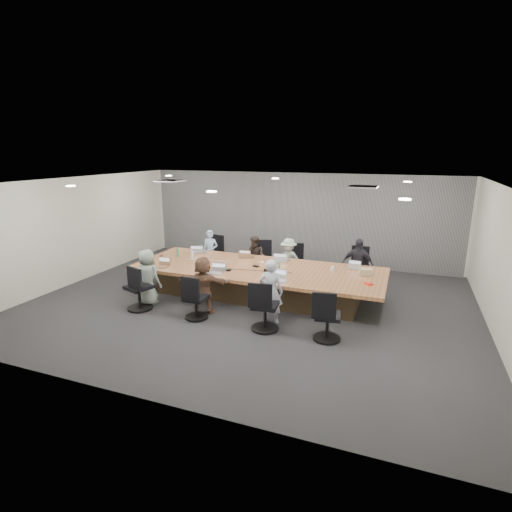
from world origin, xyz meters
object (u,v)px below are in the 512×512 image
(chair_2, at_px, (292,265))
(bottle_green_left, at_px, (178,253))
(laptop_1, at_px, (248,257))
(laptop_4, at_px, (161,267))
(chair_0, at_px, (216,256))
(person_4, at_px, (148,277))
(bottle_clear, at_px, (192,256))
(chair_5, at_px, (196,301))
(mug_brown, at_px, (161,256))
(chair_3, at_px, (359,270))
(person_6, at_px, (271,292))
(laptop_2, at_px, (283,260))
(laptop_6, at_px, (279,281))
(laptop_5, at_px, (215,273))
(laptop_3, at_px, (355,267))
(person_2, at_px, (288,260))
(chair_7, at_px, (328,320))
(stapler, at_px, (267,271))
(chair_4, at_px, (139,291))
(person_1, at_px, (255,257))
(person_5, at_px, (203,285))
(chair_1, at_px, (260,261))
(person_3, at_px, (358,265))
(chair_6, at_px, (265,309))
(bottle_green_right, at_px, (279,267))
(person_0, at_px, (210,252))
(conference_table, at_px, (257,281))
(snack_packet, at_px, (368,284))
(laptop_0, at_px, (201,252))
(canvas_bag, at_px, (366,272))

(chair_2, relative_size, bottle_green_left, 3.22)
(laptop_1, bearing_deg, laptop_4, 31.83)
(chair_0, bearing_deg, person_4, 96.97)
(bottle_clear, bearing_deg, chair_2, 37.85)
(chair_5, height_order, bottle_clear, bottle_clear)
(laptop_4, height_order, mug_brown, mug_brown)
(chair_3, bearing_deg, person_6, 66.32)
(mug_brown, bearing_deg, laptop_2, 16.42)
(laptop_6, bearing_deg, chair_3, 70.48)
(chair_5, relative_size, laptop_5, 2.35)
(mug_brown, bearing_deg, laptop_3, 10.45)
(chair_3, xyz_separation_m, person_2, (-1.82, -0.35, 0.18))
(chair_7, height_order, stapler, chair_7)
(laptop_2, bearing_deg, chair_4, 39.55)
(person_1, relative_size, person_5, 0.93)
(chair_1, bearing_deg, bottle_clear, 37.24)
(person_3, height_order, laptop_3, person_3)
(person_1, bearing_deg, person_4, -112.30)
(person_6, relative_size, mug_brown, 12.90)
(chair_6, xyz_separation_m, person_3, (1.40, 3.05, 0.24))
(person_5, xyz_separation_m, bottle_green_left, (-1.57, 1.53, 0.22))
(chair_4, distance_m, bottle_green_right, 3.20)
(chair_7, distance_m, person_0, 5.04)
(conference_table, bearing_deg, laptop_6, -44.97)
(person_2, distance_m, laptop_4, 3.36)
(chair_2, bearing_deg, laptop_3, 135.07)
(bottle_green_left, bearing_deg, snack_packet, -6.20)
(conference_table, bearing_deg, chair_0, 139.19)
(chair_6, xyz_separation_m, laptop_4, (-2.99, 0.90, 0.32))
(chair_6, bearing_deg, chair_2, 90.01)
(laptop_2, distance_m, person_5, 2.43)
(person_2, bearing_deg, laptop_3, -5.69)
(chair_3, xyz_separation_m, laptop_2, (-1.82, -0.90, 0.32))
(chair_0, bearing_deg, laptop_3, 178.96)
(laptop_1, height_order, person_3, person_3)
(chair_2, relative_size, person_2, 0.61)
(laptop_3, xyz_separation_m, laptop_6, (-1.40, -1.60, 0.00))
(person_4, bearing_deg, bottle_green_left, -83.15)
(chair_6, relative_size, laptop_1, 2.81)
(person_4, height_order, laptop_4, person_4)
(chair_6, bearing_deg, laptop_2, 92.48)
(chair_7, distance_m, laptop_0, 4.74)
(chair_3, height_order, bottle_clear, bottle_clear)
(laptop_1, height_order, canvas_bag, canvas_bag)
(laptop_3, height_order, stapler, stapler)
(chair_1, relative_size, chair_2, 1.04)
(person_1, relative_size, person_4, 0.92)
(laptop_4, height_order, person_5, person_5)
(chair_0, height_order, laptop_4, chair_0)
(laptop_0, bearing_deg, laptop_5, 112.94)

